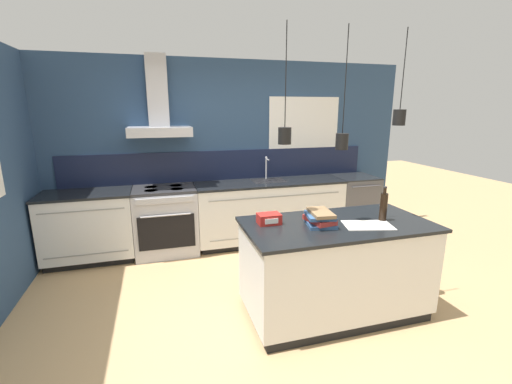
{
  "coord_description": "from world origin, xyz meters",
  "views": [
    {
      "loc": [
        -0.92,
        -2.88,
        1.93
      ],
      "look_at": [
        0.08,
        0.58,
        1.05
      ],
      "focal_mm": 24.0,
      "sensor_mm": 36.0,
      "label": 1
    }
  ],
  "objects_px": {
    "dishwasher": "(353,204)",
    "book_stack": "(320,218)",
    "bottle_on_island": "(383,206)",
    "oven_range": "(166,221)",
    "red_supply_box": "(269,219)"
  },
  "relations": [
    {
      "from": "oven_range",
      "to": "red_supply_box",
      "type": "xyz_separation_m",
      "value": [
        0.88,
        -1.76,
        0.5
      ]
    },
    {
      "from": "dishwasher",
      "to": "book_stack",
      "type": "xyz_separation_m",
      "value": [
        -1.55,
        -1.93,
        0.52
      ]
    },
    {
      "from": "bottle_on_island",
      "to": "book_stack",
      "type": "height_order",
      "value": "bottle_on_island"
    },
    {
      "from": "oven_range",
      "to": "dishwasher",
      "type": "relative_size",
      "value": 1.0
    },
    {
      "from": "dishwasher",
      "to": "bottle_on_island",
      "type": "xyz_separation_m",
      "value": [
        -0.93,
        -1.98,
        0.59
      ]
    },
    {
      "from": "book_stack",
      "to": "red_supply_box",
      "type": "distance_m",
      "value": 0.46
    },
    {
      "from": "oven_range",
      "to": "book_stack",
      "type": "bearing_deg",
      "value": -55.84
    },
    {
      "from": "oven_range",
      "to": "dishwasher",
      "type": "bearing_deg",
      "value": 0.08
    },
    {
      "from": "bottle_on_island",
      "to": "book_stack",
      "type": "relative_size",
      "value": 0.99
    },
    {
      "from": "oven_range",
      "to": "dishwasher",
      "type": "height_order",
      "value": "same"
    },
    {
      "from": "oven_range",
      "to": "dishwasher",
      "type": "xyz_separation_m",
      "value": [
        2.86,
        0.0,
        0.0
      ]
    },
    {
      "from": "bottle_on_island",
      "to": "book_stack",
      "type": "bearing_deg",
      "value": 176.15
    },
    {
      "from": "red_supply_box",
      "to": "oven_range",
      "type": "bearing_deg",
      "value": 116.72
    },
    {
      "from": "oven_range",
      "to": "bottle_on_island",
      "type": "bearing_deg",
      "value": -45.6
    },
    {
      "from": "bottle_on_island",
      "to": "book_stack",
      "type": "xyz_separation_m",
      "value": [
        -0.62,
        0.04,
        -0.07
      ]
    }
  ]
}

